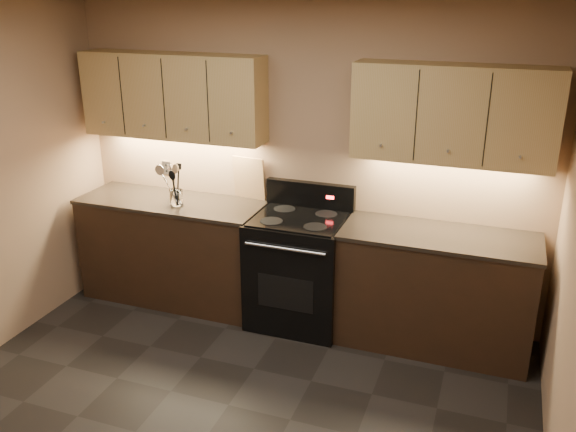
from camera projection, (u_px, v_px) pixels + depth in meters
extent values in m
cube|color=#9D7A5C|center=(303.00, 162.00, 5.03)|extent=(4.00, 0.04, 2.60)
cube|color=black|center=(175.00, 251.00, 5.42)|extent=(1.60, 0.60, 0.90)
cube|color=#342921|center=(171.00, 202.00, 5.26)|extent=(1.62, 0.62, 0.03)
cube|color=black|center=(435.00, 292.00, 4.70)|extent=(1.44, 0.60, 0.90)
cube|color=#342921|center=(440.00, 236.00, 4.53)|extent=(1.46, 0.62, 0.03)
cube|color=black|center=(299.00, 271.00, 5.02)|extent=(0.76, 0.65, 0.92)
cube|color=black|center=(299.00, 218.00, 4.86)|extent=(0.70, 0.60, 0.01)
cube|color=black|center=(310.00, 195.00, 5.07)|extent=(0.76, 0.07, 0.22)
cube|color=red|center=(330.00, 197.00, 4.98)|extent=(0.06, 0.00, 0.03)
cylinder|color=silver|center=(285.00, 249.00, 4.60)|extent=(0.65, 0.02, 0.02)
cube|color=black|center=(285.00, 293.00, 4.75)|extent=(0.46, 0.00, 0.28)
cylinder|color=black|center=(271.00, 221.00, 4.78)|extent=(0.18, 0.18, 0.00)
cylinder|color=black|center=(315.00, 227.00, 4.66)|extent=(0.18, 0.18, 0.00)
cylinder|color=black|center=(285.00, 209.00, 5.04)|extent=(0.18, 0.18, 0.00)
cylinder|color=black|center=(326.00, 214.00, 4.93)|extent=(0.18, 0.18, 0.00)
cube|color=tan|center=(173.00, 96.00, 5.08)|extent=(1.60, 0.30, 0.70)
cube|color=tan|center=(453.00, 114.00, 4.35)|extent=(1.44, 0.30, 0.70)
cube|color=#B2B5BA|center=(167.00, 168.00, 5.51)|extent=(0.08, 0.01, 0.12)
cylinder|color=white|center=(176.00, 197.00, 5.11)|extent=(0.11, 0.11, 0.14)
cylinder|color=white|center=(177.00, 204.00, 5.13)|extent=(0.11, 0.11, 0.02)
cube|color=tan|center=(249.00, 178.00, 5.23)|extent=(0.30, 0.09, 0.37)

